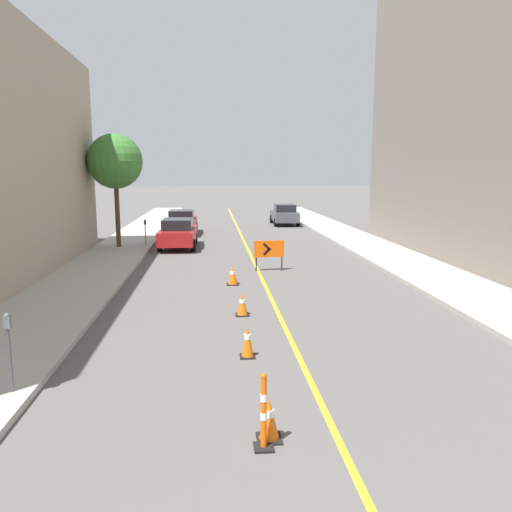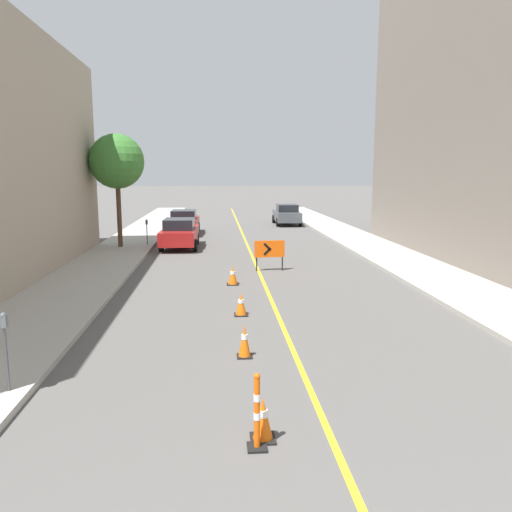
# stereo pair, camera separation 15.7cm
# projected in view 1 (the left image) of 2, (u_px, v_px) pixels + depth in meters

# --- Properties ---
(lane_stripe) EXTENTS (0.12, 54.94, 0.01)m
(lane_stripe) POSITION_uv_depth(u_px,v_px,m) (245.00, 243.00, 28.91)
(lane_stripe) COLOR gold
(lane_stripe) RESTS_ON ground_plane
(sidewalk_left) EXTENTS (3.04, 54.94, 0.14)m
(sidewalk_left) POSITION_uv_depth(u_px,v_px,m) (128.00, 243.00, 28.33)
(sidewalk_left) COLOR #ADA89E
(sidewalk_left) RESTS_ON ground_plane
(sidewalk_right) EXTENTS (3.04, 54.94, 0.14)m
(sidewalk_right) POSITION_uv_depth(u_px,v_px,m) (357.00, 240.00, 29.48)
(sidewalk_right) COLOR #ADA89E
(sidewalk_right) RESTS_ON ground_plane
(traffic_cone_second) EXTENTS (0.38, 0.38, 0.67)m
(traffic_cone_second) POSITION_uv_depth(u_px,v_px,m) (269.00, 419.00, 7.55)
(traffic_cone_second) COLOR black
(traffic_cone_second) RESTS_ON ground_plane
(traffic_cone_third) EXTENTS (0.34, 0.34, 0.73)m
(traffic_cone_third) POSITION_uv_depth(u_px,v_px,m) (247.00, 341.00, 10.94)
(traffic_cone_third) COLOR black
(traffic_cone_third) RESTS_ON ground_plane
(traffic_cone_fourth) EXTENTS (0.39, 0.39, 0.64)m
(traffic_cone_fourth) POSITION_uv_depth(u_px,v_px,m) (242.00, 304.00, 14.16)
(traffic_cone_fourth) COLOR black
(traffic_cone_fourth) RESTS_ON ground_plane
(traffic_cone_fifth) EXTENTS (0.43, 0.43, 0.68)m
(traffic_cone_fifth) POSITION_uv_depth(u_px,v_px,m) (233.00, 275.00, 18.04)
(traffic_cone_fifth) COLOR black
(traffic_cone_fifth) RESTS_ON ground_plane
(delineator_post_front) EXTENTS (0.29, 0.29, 1.17)m
(delineator_post_front) POSITION_uv_depth(u_px,v_px,m) (264.00, 416.00, 7.27)
(delineator_post_front) COLOR black
(delineator_post_front) RESTS_ON ground_plane
(arrow_barricade_primary) EXTENTS (1.25, 0.16, 1.26)m
(arrow_barricade_primary) POSITION_uv_depth(u_px,v_px,m) (269.00, 250.00, 20.49)
(arrow_barricade_primary) COLOR #EF560C
(arrow_barricade_primary) RESTS_ON ground_plane
(parked_car_curb_near) EXTENTS (1.95, 4.35, 1.59)m
(parked_car_curb_near) POSITION_uv_depth(u_px,v_px,m) (178.00, 233.00, 26.69)
(parked_car_curb_near) COLOR maroon
(parked_car_curb_near) RESTS_ON ground_plane
(parked_car_curb_mid) EXTENTS (1.94, 4.33, 1.59)m
(parked_car_curb_mid) POSITION_uv_depth(u_px,v_px,m) (182.00, 222.00, 32.70)
(parked_car_curb_mid) COLOR maroon
(parked_car_curb_mid) RESTS_ON ground_plane
(parked_car_curb_far) EXTENTS (1.94, 4.33, 1.59)m
(parked_car_curb_far) POSITION_uv_depth(u_px,v_px,m) (284.00, 214.00, 38.69)
(parked_car_curb_far) COLOR #474C51
(parked_car_curb_far) RESTS_ON ground_plane
(parking_meter_near_curb) EXTENTS (0.12, 0.11, 1.46)m
(parking_meter_near_curb) POSITION_uv_depth(u_px,v_px,m) (8.00, 337.00, 8.76)
(parking_meter_near_curb) COLOR #4C4C51
(parking_meter_near_curb) RESTS_ON sidewalk_left
(parking_meter_far_curb) EXTENTS (0.12, 0.11, 1.38)m
(parking_meter_far_curb) POSITION_uv_depth(u_px,v_px,m) (145.00, 227.00, 26.85)
(parking_meter_far_curb) COLOR #4C4C51
(parking_meter_far_curb) RESTS_ON sidewalk_left
(street_tree_left_near) EXTENTS (2.81, 2.81, 5.84)m
(street_tree_left_near) POSITION_uv_depth(u_px,v_px,m) (115.00, 162.00, 25.61)
(street_tree_left_near) COLOR #4C3823
(street_tree_left_near) RESTS_ON sidewalk_left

